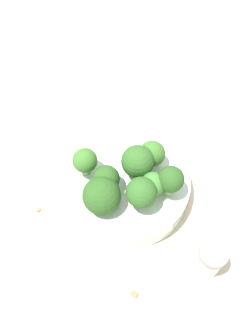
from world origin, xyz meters
The scene contains 13 objects.
ground_plane centered at (0.00, 0.00, 0.00)m, with size 3.00×3.00×0.00m, color beige.
bowl centered at (0.00, 0.00, 0.02)m, with size 0.22×0.22×0.04m, color silver.
broccoli_floret_0 centered at (0.01, 0.03, 0.07)m, with size 0.04×0.04×0.05m.
broccoli_floret_1 centered at (-0.01, -0.02, 0.08)m, with size 0.05×0.05×0.07m.
broccoli_floret_2 centered at (0.05, 0.04, 0.08)m, with size 0.04×0.04×0.06m.
broccoli_floret_3 centered at (-0.01, 0.06, 0.07)m, with size 0.06×0.06×0.06m.
broccoli_floret_4 centered at (-0.06, -0.03, 0.08)m, with size 0.04×0.04×0.06m.
broccoli_floret_5 centered at (-0.05, -0.01, 0.07)m, with size 0.04×0.04×0.05m.
broccoli_floret_6 centered at (-0.05, 0.02, 0.08)m, with size 0.05×0.05×0.06m.
broccoli_floret_7 centered at (-0.01, -0.05, 0.07)m, with size 0.04×0.04×0.05m.
pepper_shaker centered at (-0.18, 0.00, 0.03)m, with size 0.04×0.04×0.07m.
almond_crumb_0 centered at (-0.14, 0.11, 0.00)m, with size 0.01×0.01×0.01m, color olive.
almond_crumb_1 centered at (0.07, 0.14, 0.00)m, with size 0.01×0.01×0.01m, color olive.
Camera 1 is at (-0.21, 0.19, 0.51)m, focal length 35.00 mm.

